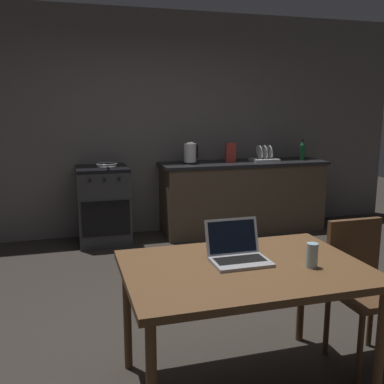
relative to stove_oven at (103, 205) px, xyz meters
The scene contains 13 objects.
ground_plane 2.43m from the stove_oven, 74.83° to the right, with size 12.00×12.00×0.00m, color #2D2823.
back_wall 1.36m from the stove_oven, 20.86° to the left, with size 6.40×0.10×2.78m, color #5F5A57.
kitchen_counter 1.79m from the stove_oven, ahead, with size 2.16×0.64×0.92m.
stove_oven is the anchor object (origin of this frame).
dining_table 3.13m from the stove_oven, 80.51° to the right, with size 1.32×0.91×0.76m.
chair 3.28m from the stove_oven, 65.39° to the right, with size 0.40×0.40×0.91m.
laptop 3.06m from the stove_oven, 80.41° to the right, with size 0.32×0.29×0.22m.
electric_kettle 1.23m from the stove_oven, ahead, with size 0.18×0.16×0.27m.
bottle 2.68m from the stove_oven, ahead, with size 0.07×0.07×0.28m.
frying_pan 0.49m from the stove_oven, 25.70° to the right, with size 0.25×0.43×0.05m.
drinking_glass 3.33m from the stove_oven, 75.05° to the right, with size 0.06×0.06×0.14m.
cereal_box 1.73m from the stove_oven, ahead, with size 0.13×0.05×0.24m.
dish_rack 2.15m from the stove_oven, ahead, with size 0.34×0.26×0.21m.
Camera 1 is at (-1.02, -2.88, 1.62)m, focal length 40.85 mm.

